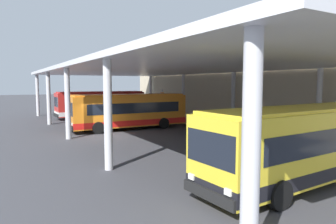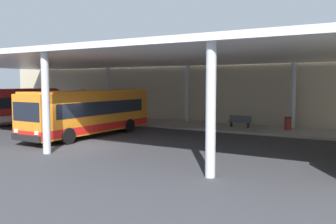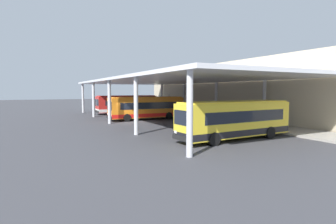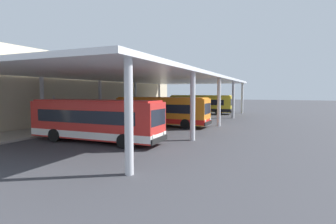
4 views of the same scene
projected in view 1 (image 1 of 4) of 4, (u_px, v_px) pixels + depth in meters
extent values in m
plane|color=#3D3D42|center=(102.00, 136.00, 23.80)|extent=(200.00, 200.00, 0.00)
cube|color=#A39E93|center=(219.00, 125.00, 29.57)|extent=(42.00, 4.50, 0.18)
cube|color=#C1B293|center=(245.00, 84.00, 30.79)|extent=(48.00, 1.60, 8.15)
cube|color=silver|center=(163.00, 69.00, 26.00)|extent=(40.00, 17.00, 0.30)
cylinder|color=silver|center=(38.00, 95.00, 38.34)|extent=(0.40, 0.40, 5.25)
cylinder|color=silver|center=(151.00, 93.00, 46.21)|extent=(0.40, 0.40, 5.25)
cylinder|color=silver|center=(49.00, 98.00, 30.34)|extent=(0.40, 0.40, 5.25)
cylinder|color=silver|center=(183.00, 95.00, 38.20)|extent=(0.40, 0.40, 5.25)
cylinder|color=silver|center=(68.00, 104.00, 22.33)|extent=(0.40, 0.40, 5.25)
cylinder|color=silver|center=(233.00, 99.00, 30.19)|extent=(0.40, 0.40, 5.25)
cylinder|color=silver|center=(108.00, 115.00, 14.32)|extent=(0.40, 0.40, 5.25)
cylinder|color=silver|center=(319.00, 104.00, 22.18)|extent=(0.40, 0.40, 5.25)
cylinder|color=silver|center=(251.00, 156.00, 6.31)|extent=(0.40, 0.40, 5.25)
cube|color=red|center=(101.00, 104.00, 36.68)|extent=(2.67, 10.44, 2.70)
cube|color=white|center=(101.00, 112.00, 36.78)|extent=(2.69, 10.46, 0.50)
cube|color=black|center=(102.00, 101.00, 36.73)|extent=(2.68, 8.57, 0.90)
cube|color=black|center=(57.00, 102.00, 34.05)|extent=(2.30, 0.16, 1.10)
cube|color=black|center=(56.00, 115.00, 34.14)|extent=(2.45, 0.20, 0.36)
cube|color=red|center=(101.00, 92.00, 36.55)|extent=(2.46, 10.02, 0.12)
cube|color=yellow|center=(57.00, 95.00, 33.98)|extent=(1.75, 0.15, 0.28)
cube|color=white|center=(55.00, 112.00, 34.89)|extent=(0.28, 0.08, 0.20)
cube|color=white|center=(58.00, 113.00, 33.34)|extent=(0.28, 0.08, 0.20)
cylinder|color=black|center=(72.00, 114.00, 36.22)|extent=(0.30, 1.00, 1.00)
cylinder|color=black|center=(77.00, 116.00, 34.11)|extent=(0.30, 1.00, 1.00)
cylinder|color=black|center=(120.00, 112.00, 39.29)|extent=(0.30, 1.00, 1.00)
cylinder|color=black|center=(127.00, 113.00, 37.19)|extent=(0.30, 1.00, 1.00)
cube|color=orange|center=(129.00, 110.00, 27.30)|extent=(2.62, 10.43, 2.70)
cube|color=red|center=(129.00, 121.00, 27.39)|extent=(2.64, 10.45, 0.50)
cube|color=black|center=(131.00, 107.00, 27.34)|extent=(2.64, 8.56, 0.90)
cube|color=black|center=(70.00, 109.00, 24.79)|extent=(2.30, 0.15, 1.10)
cube|color=black|center=(70.00, 127.00, 24.89)|extent=(2.45, 0.19, 0.36)
cube|color=orange|center=(129.00, 95.00, 27.17)|extent=(2.42, 10.01, 0.12)
cube|color=yellow|center=(70.00, 99.00, 24.73)|extent=(1.75, 0.14, 0.28)
cube|color=white|center=(68.00, 122.00, 25.64)|extent=(0.28, 0.08, 0.20)
cube|color=white|center=(72.00, 124.00, 24.07)|extent=(0.28, 0.08, 0.20)
cylinder|color=black|center=(90.00, 124.00, 26.93)|extent=(0.29, 1.00, 1.00)
cylinder|color=black|center=(98.00, 128.00, 24.79)|extent=(0.29, 1.00, 1.00)
cylinder|color=black|center=(152.00, 120.00, 29.86)|extent=(0.29, 1.00, 1.00)
cylinder|color=black|center=(164.00, 123.00, 27.72)|extent=(0.29, 1.00, 1.00)
cube|color=yellow|center=(306.00, 142.00, 12.51)|extent=(3.08, 10.52, 2.70)
cube|color=black|center=(305.00, 166.00, 12.60)|extent=(3.10, 10.54, 0.50)
cube|color=black|center=(308.00, 135.00, 12.56)|extent=(3.01, 8.66, 0.90)
cube|color=black|center=(211.00, 148.00, 9.70)|extent=(2.30, 0.25, 1.10)
cube|color=black|center=(208.00, 194.00, 9.79)|extent=(2.46, 0.30, 0.36)
cube|color=yellow|center=(307.00, 108.00, 12.38)|extent=(2.86, 10.10, 0.12)
cube|color=yellow|center=(212.00, 123.00, 9.64)|extent=(1.75, 0.22, 0.28)
cube|color=white|center=(191.00, 177.00, 10.52)|extent=(0.28, 0.10, 0.20)
cube|color=white|center=(228.00, 192.00, 9.01)|extent=(0.28, 0.10, 0.20)
cylinder|color=black|center=(227.00, 176.00, 11.91)|extent=(0.34, 1.01, 1.00)
cylinder|color=black|center=(280.00, 195.00, 9.86)|extent=(0.34, 1.01, 1.00)
cylinder|color=black|center=(316.00, 156.00, 15.19)|extent=(0.34, 1.01, 1.00)
cube|color=#4C515B|center=(263.00, 126.00, 24.68)|extent=(1.80, 0.44, 0.08)
cube|color=#4C515B|center=(265.00, 123.00, 24.76)|extent=(1.80, 0.06, 0.44)
cube|color=#2D2D33|center=(256.00, 128.00, 25.31)|extent=(0.10, 0.36, 0.45)
cube|color=#2D2D33|center=(270.00, 130.00, 24.10)|extent=(0.10, 0.36, 0.45)
cylinder|color=maroon|center=(304.00, 132.00, 21.66)|extent=(0.48, 0.48, 0.90)
cylinder|color=black|center=(305.00, 126.00, 21.61)|extent=(0.52, 0.52, 0.08)
cylinder|color=#B2B2B7|center=(162.00, 102.00, 37.78)|extent=(0.12, 0.12, 3.20)
cube|color=orange|center=(162.00, 99.00, 37.74)|extent=(0.70, 0.04, 1.80)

